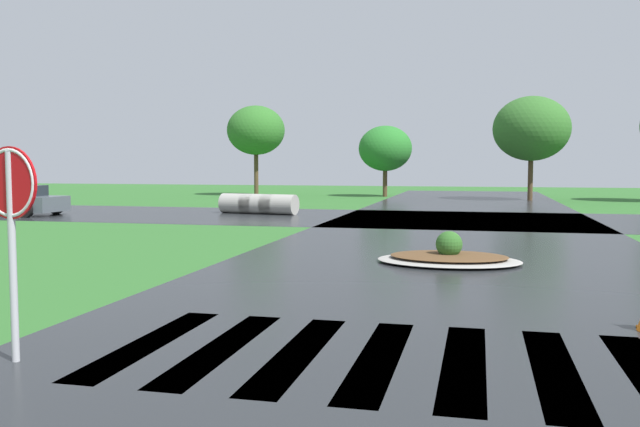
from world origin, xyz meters
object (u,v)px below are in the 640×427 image
median_island (449,257)px  car_silver_hatch (9,201)px  stop_sign (11,203)px  drainage_pipe_stack (258,204)px

median_island → car_silver_hatch: car_silver_hatch is taller
median_island → stop_sign: bearing=-116.7°
stop_sign → drainage_pipe_stack: bearing=113.7°
median_island → drainage_pipe_stack: size_ratio=0.86×
car_silver_hatch → drainage_pipe_stack: size_ratio=1.30×
stop_sign → drainage_pipe_stack: (-4.19, 20.54, -1.26)m
median_island → drainage_pipe_stack: (-8.34, 12.28, 0.29)m
stop_sign → car_silver_hatch: size_ratio=0.50×
car_silver_hatch → drainage_pipe_stack: car_silver_hatch is taller
car_silver_hatch → drainage_pipe_stack: 10.13m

